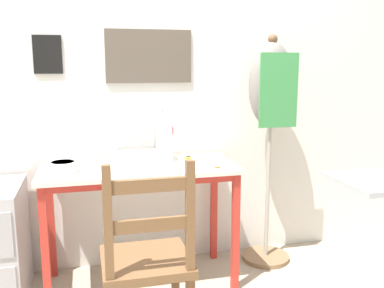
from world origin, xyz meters
name	(u,v)px	position (x,y,z in m)	size (l,w,h in m)	color
wall_back	(131,71)	(0.00, 0.58, 1.28)	(10.00, 0.07, 2.55)	silver
sewing_table	(140,182)	(0.00, 0.24, 0.64)	(1.13, 0.51, 0.73)	silver
sewing_machine	(144,139)	(0.05, 0.36, 0.87)	(0.38, 0.17, 0.31)	white
fabric_bowl	(63,166)	(-0.42, 0.21, 0.76)	(0.16, 0.16, 0.06)	silver
scissors	(223,167)	(0.46, 0.10, 0.74)	(0.15, 0.05, 0.01)	silver
thread_spool_near_machine	(180,160)	(0.25, 0.28, 0.75)	(0.04, 0.04, 0.03)	silver
thread_spool_mid_table	(188,159)	(0.30, 0.28, 0.75)	(0.04, 0.04, 0.04)	yellow
wooden_chair	(147,263)	(-0.05, -0.39, 0.44)	(0.40, 0.38, 0.93)	brown
dress_form	(271,101)	(0.87, 0.36, 1.08)	(0.32, 0.32, 1.50)	#846647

